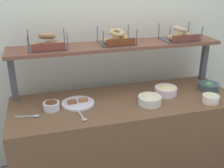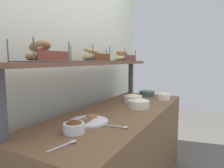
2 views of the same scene
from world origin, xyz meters
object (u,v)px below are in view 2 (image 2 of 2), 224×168
at_px(bagel_basket_everything, 41,55).
at_px(bowl_scallion_spread, 164,96).
at_px(serving_spoon_near_plate, 120,127).
at_px(bagel_basket_plain, 122,57).
at_px(bowl_veggie_mix, 147,93).
at_px(bowl_chocolate_spread, 73,127).
at_px(serving_plate_white, 89,121).
at_px(bagel_basket_sesame, 91,56).
at_px(serving_spoon_by_edge, 67,144).
at_px(bowl_egg_salad, 133,98).
at_px(bowl_potato_salad, 139,103).

bearing_deg(bagel_basket_everything, bowl_scallion_spread, -21.92).
relative_size(serving_spoon_near_plate, bagel_basket_plain, 0.53).
distance_m(bowl_veggie_mix, serving_spoon_near_plate, 1.25).
distance_m(bagel_basket_everything, bagel_basket_plain, 1.21).
height_order(bowl_chocolate_spread, bagel_basket_everything, bagel_basket_everything).
distance_m(serving_spoon_near_plate, bagel_basket_plain, 1.21).
xyz_separation_m(serving_plate_white, bagel_basket_everything, (-0.20, 0.24, 0.47)).
xyz_separation_m(bowl_scallion_spread, bagel_basket_sesame, (-0.68, 0.52, 0.44)).
relative_size(bowl_veggie_mix, bowl_chocolate_spread, 1.42).
bearing_deg(serving_spoon_near_plate, serving_spoon_by_edge, 161.99).
distance_m(bowl_egg_salad, bagel_basket_plain, 0.54).
bearing_deg(bagel_basket_plain, serving_plate_white, -167.56).
bearing_deg(bowl_potato_salad, bowl_egg_salad, 33.82).
distance_m(bowl_potato_salad, bagel_basket_sesame, 0.62).
bearing_deg(bagel_basket_everything, serving_spoon_near_plate, -68.48).
bearing_deg(bowl_chocolate_spread, serving_plate_white, 9.61).
height_order(serving_plate_white, serving_spoon_near_plate, serving_plate_white).
bearing_deg(bagel_basket_plain, bagel_basket_sesame, 178.20).
bearing_deg(serving_spoon_by_edge, bowl_veggie_mix, 3.36).
distance_m(bowl_scallion_spread, bagel_basket_everything, 1.44).
relative_size(bowl_veggie_mix, serving_spoon_by_edge, 1.03).
distance_m(bowl_chocolate_spread, bagel_basket_sesame, 0.81).
xyz_separation_m(bowl_potato_salad, serving_spoon_near_plate, (-0.58, -0.08, -0.04)).
bearing_deg(bowl_egg_salad, bowl_veggie_mix, -1.37).
bearing_deg(bagel_basket_everything, bowl_veggie_mix, -10.81).
xyz_separation_m(bowl_veggie_mix, bowl_potato_salad, (-0.65, -0.13, 0.01)).
bearing_deg(bowl_chocolate_spread, bowl_potato_salad, -9.03).
bearing_deg(bagel_basket_plain, serving_spoon_by_edge, -166.03).
xyz_separation_m(bowl_potato_salad, bagel_basket_everything, (-0.77, 0.41, 0.43)).
height_order(serving_spoon_near_plate, serving_spoon_by_edge, same).
bearing_deg(bagel_basket_plain, bagel_basket_everything, 179.14).
bearing_deg(serving_spoon_near_plate, bowl_chocolate_spread, 135.91).
relative_size(bowl_veggie_mix, bagel_basket_plain, 0.56).
bearing_deg(bagel_basket_sesame, bowl_potato_salad, -67.14).
bearing_deg(bagel_basket_sesame, bagel_basket_plain, -1.80).
height_order(bowl_chocolate_spread, bagel_basket_sesame, bagel_basket_sesame).
distance_m(serving_plate_white, serving_spoon_by_edge, 0.40).
bearing_deg(bowl_scallion_spread, bowl_potato_salad, 167.85).
distance_m(bowl_potato_salad, serving_spoon_near_plate, 0.59).
distance_m(bagel_basket_sesame, bagel_basket_plain, 0.61).
distance_m(bowl_egg_salad, bowl_chocolate_spread, 1.01).
relative_size(bowl_egg_salad, bagel_basket_sesame, 0.65).
relative_size(bowl_egg_salad, bagel_basket_everything, 0.63).
bearing_deg(bagel_basket_sesame, bowl_scallion_spread, -37.23).
distance_m(bowl_veggie_mix, bagel_basket_sesame, 0.97).
xyz_separation_m(serving_spoon_near_plate, bagel_basket_plain, (1.02, 0.47, 0.47)).
height_order(serving_spoon_by_edge, bagel_basket_plain, bagel_basket_plain).
bearing_deg(bagel_basket_plain, serving_spoon_near_plate, -155.28).
bearing_deg(serving_spoon_near_plate, bagel_basket_everything, 111.52).
distance_m(bowl_potato_salad, bagel_basket_plain, 0.73).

